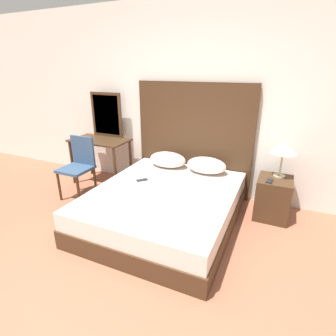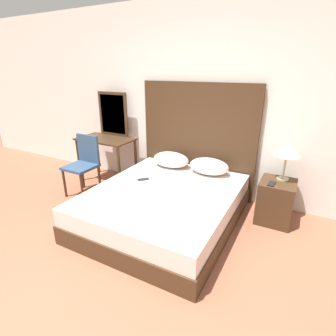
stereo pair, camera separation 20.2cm
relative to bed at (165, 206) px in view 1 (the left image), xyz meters
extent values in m
plane|color=#9E5B42|center=(-0.11, -1.53, -0.21)|extent=(16.00, 16.00, 0.00)
cube|color=white|center=(-0.11, 1.07, 1.14)|extent=(10.00, 0.06, 2.70)
cube|color=#422B19|center=(0.00, 0.00, -0.10)|extent=(1.66, 1.95, 0.22)
cube|color=silver|center=(0.00, 0.00, 0.11)|extent=(1.62, 1.91, 0.21)
cube|color=#422B19|center=(0.00, 1.00, 0.60)|extent=(1.74, 0.05, 1.63)
ellipsoid|color=silver|center=(-0.30, 0.74, 0.33)|extent=(0.55, 0.36, 0.22)
ellipsoid|color=silver|center=(0.30, 0.74, 0.33)|extent=(0.55, 0.36, 0.22)
cube|color=#232328|center=(-0.39, 0.14, 0.22)|extent=(0.15, 0.16, 0.01)
cube|color=#422B19|center=(1.21, 0.67, 0.05)|extent=(0.41, 0.45, 0.53)
cylinder|color=tan|center=(1.24, 0.76, 0.33)|extent=(0.14, 0.14, 0.02)
cylinder|color=tan|center=(1.24, 0.76, 0.48)|extent=(0.02, 0.02, 0.29)
cone|color=beige|center=(1.24, 0.76, 0.70)|extent=(0.32, 0.32, 0.15)
cube|color=black|center=(1.14, 0.55, 0.32)|extent=(0.08, 0.16, 0.01)
cube|color=#422B19|center=(-1.45, 0.66, 0.52)|extent=(0.92, 0.52, 0.02)
cylinder|color=#422B19|center=(-1.88, 0.44, 0.14)|extent=(0.04, 0.04, 0.72)
cylinder|color=#422B19|center=(-1.03, 0.44, 0.14)|extent=(0.04, 0.04, 0.72)
cylinder|color=#422B19|center=(-1.88, 0.88, 0.14)|extent=(0.04, 0.04, 0.72)
cylinder|color=#422B19|center=(-1.03, 0.88, 0.14)|extent=(0.04, 0.04, 0.72)
cube|color=#422B19|center=(-1.45, 0.90, 0.88)|extent=(0.56, 0.03, 0.71)
cube|color=#B2BCC6|center=(-1.45, 0.89, 0.88)|extent=(0.48, 0.01, 0.62)
cube|color=#334C6B|center=(-1.45, 0.07, 0.23)|extent=(0.41, 0.42, 0.04)
cube|color=#334C6B|center=(-1.45, 0.26, 0.46)|extent=(0.39, 0.04, 0.42)
cylinder|color=#422B19|center=(-1.62, -0.11, 0.00)|extent=(0.04, 0.04, 0.43)
cylinder|color=#422B19|center=(-1.27, -0.11, 0.00)|extent=(0.04, 0.04, 0.43)
cylinder|color=#422B19|center=(-1.62, 0.25, 0.00)|extent=(0.04, 0.04, 0.43)
cylinder|color=#422B19|center=(-1.27, 0.25, 0.00)|extent=(0.04, 0.04, 0.43)
camera|label=1|loc=(1.21, -2.59, 1.60)|focal=28.00mm
camera|label=2|loc=(1.39, -2.50, 1.60)|focal=28.00mm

